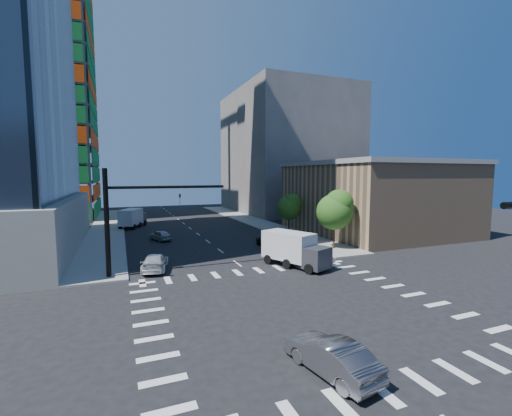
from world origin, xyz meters
name	(u,v)px	position (x,y,z in m)	size (l,w,h in m)	color
ground	(296,307)	(0.00, 0.00, 0.00)	(160.00, 160.00, 0.00)	black
road_markings	(296,307)	(0.00, 0.00, 0.01)	(20.00, 20.00, 0.01)	silver
sidewalk_ne	(253,221)	(12.50, 40.00, 0.07)	(5.00, 60.00, 0.15)	gray
sidewalk_nw	(107,229)	(-12.50, 40.00, 0.07)	(5.00, 60.00, 0.15)	gray
construction_building	(23,93)	(-27.41, 61.93, 24.61)	(25.16, 34.50, 70.60)	gray
commercial_building	(374,197)	(25.00, 22.00, 5.31)	(20.50, 22.50, 10.60)	tan
bg_building_ne	(287,153)	(27.00, 55.00, 14.00)	(24.00, 30.00, 28.00)	#605B57
signal_mast_nw	(126,212)	(-10.00, 11.50, 5.49)	(10.20, 0.40, 9.00)	black
tree_south	(336,209)	(12.63, 13.90, 4.69)	(4.16, 4.16, 6.82)	#382316
tree_north	(290,206)	(12.93, 25.90, 3.99)	(3.54, 3.52, 5.78)	#382316
car_nb_far	(270,242)	(6.07, 17.80, 0.66)	(2.19, 4.75, 1.32)	black
car_sb_near	(155,262)	(-7.67, 12.58, 0.73)	(2.06, 5.06, 1.47)	silver
car_sb_mid	(160,235)	(-5.64, 26.97, 0.68)	(1.59, 3.96, 1.35)	#9A9CA1
car_sb_cross	(331,356)	(-2.18, -7.11, 0.77)	(1.63, 4.69, 1.54)	#505055
box_truck_near	(297,252)	(4.79, 8.81, 1.41)	(4.75, 6.59, 3.18)	black
box_truck_far	(133,219)	(-8.50, 40.65, 1.37)	(4.72, 6.40, 3.09)	black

